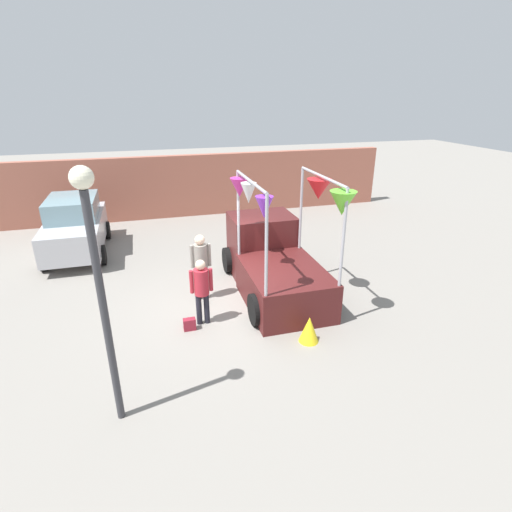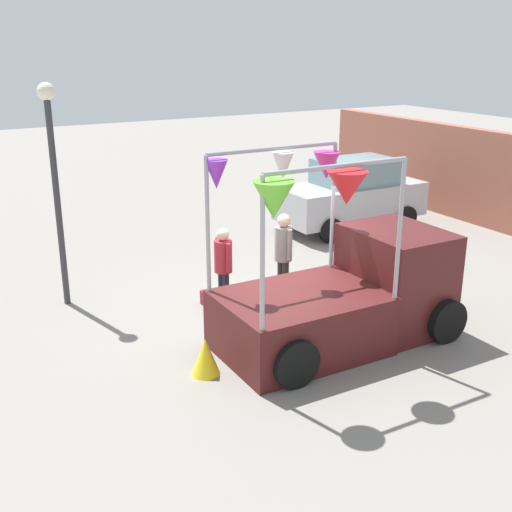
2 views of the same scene
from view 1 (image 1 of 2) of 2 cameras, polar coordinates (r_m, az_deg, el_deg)
name	(u,v)px [view 1 (image 1 of 2)]	position (r m, az deg, el deg)	size (l,w,h in m)	color
ground_plane	(226,304)	(10.38, -4.30, -6.85)	(60.00, 60.00, 0.00)	gray
vendor_truck	(272,258)	(10.86, 2.34, -0.28)	(2.39, 4.08, 3.27)	#4C1919
parked_car	(75,226)	(14.52, -24.41, 3.93)	(1.88, 4.00, 1.88)	#B7B7BC
person_customer	(202,286)	(9.19, -7.79, -4.28)	(0.53, 0.34, 1.62)	black
person_vendor	(201,261)	(10.25, -7.88, -0.67)	(0.53, 0.34, 1.78)	#2D2823
handbag	(190,324)	(9.39, -9.47, -9.60)	(0.28, 0.16, 0.28)	maroon
street_lamp	(97,270)	(6.14, -21.76, -1.88)	(0.32, 0.32, 4.21)	#333338
brick_boundary_wall	(185,186)	(17.61, -10.07, 9.81)	(18.00, 0.36, 2.60)	#9E5947
folded_kite_bundle_sunflower	(309,329)	(8.87, 7.60, -10.33)	(0.44, 0.44, 0.60)	yellow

